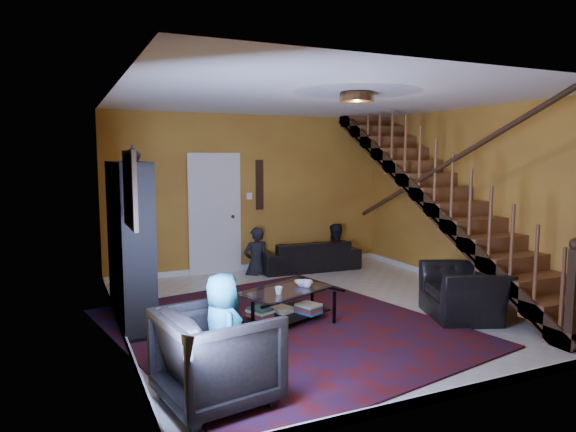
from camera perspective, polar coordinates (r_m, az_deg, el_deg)
name	(u,v)px	position (r m, az deg, el deg)	size (l,w,h in m)	color
floor	(322,309)	(7.07, 3.84, -10.32)	(5.50, 5.50, 0.00)	beige
room	(201,293)	(7.79, -9.66, -8.41)	(5.50, 5.50, 5.50)	gold
staircase	(449,201)	(8.02, 17.44, 1.59)	(0.95, 5.02, 3.18)	brown
bookshelf	(130,245)	(6.70, -17.14, -3.08)	(0.35, 1.80, 2.00)	black
door	(215,216)	(9.10, -8.15, 0.03)	(0.82, 0.05, 2.05)	silver
framed_picture	(130,189)	(5.11, -17.18, 2.86)	(0.04, 0.74, 0.74)	maroon
wall_hanging	(260,185)	(9.33, -3.18, 3.48)	(0.14, 0.03, 0.90)	black
ceiling_fixture	(357,97)	(6.11, 7.67, 12.96)	(0.40, 0.40, 0.10)	#3F2814
rug	(281,327)	(6.34, -0.74, -12.24)	(3.60, 4.11, 0.02)	#400C0B
sofa	(308,255)	(9.41, 2.28, -4.36)	(1.83, 0.72, 0.54)	black
armchair_left	(217,356)	(4.46, -7.88, -15.16)	(0.87, 0.90, 0.82)	black
armchair_right	(464,292)	(7.02, 19.01, -8.02)	(1.01, 0.89, 0.66)	black
person_adult_a	(256,263)	(9.08, -3.56, -5.26)	(0.47, 0.31, 1.28)	black
person_adult_b	(334,257)	(9.73, 5.15, -4.54)	(0.61, 0.48, 1.26)	black
person_child	(222,333)	(4.60, -7.30, -12.82)	(0.52, 0.34, 1.07)	#1B666A
coffee_table	(285,304)	(6.43, -0.36, -9.76)	(1.29, 1.04, 0.43)	black
cup_a	(307,284)	(6.48, 2.12, -7.55)	(0.11, 0.11, 0.09)	#999999
cup_b	(279,291)	(6.16, -1.05, -8.28)	(0.10, 0.10, 0.09)	#999999
bowl	(304,283)	(6.57, 1.74, -7.49)	(0.23, 0.23, 0.06)	#999999
vase	(132,153)	(6.12, -16.92, 6.68)	(0.18, 0.18, 0.19)	#999999
popcorn_bucket	(270,343)	(5.56, -2.05, -13.93)	(0.15, 0.15, 0.18)	red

